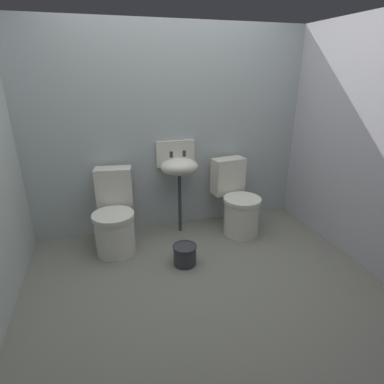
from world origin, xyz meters
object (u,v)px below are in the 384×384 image
(bucket, at_px, (185,254))
(sink, at_px, (179,165))
(toilet_right, at_px, (237,204))
(toilet_left, at_px, (115,219))

(bucket, bearing_deg, sink, 79.76)
(toilet_right, height_order, sink, sink)
(toilet_right, height_order, bucket, toilet_right)
(toilet_left, relative_size, bucket, 3.45)
(bucket, bearing_deg, toilet_right, 33.19)
(sink, bearing_deg, toilet_left, -165.09)
(toilet_right, xyz_separation_m, sink, (-0.61, 0.19, 0.43))
(toilet_left, distance_m, sink, 0.85)
(toilet_left, xyz_separation_m, bucket, (0.59, -0.48, -0.22))
(toilet_right, relative_size, sink, 0.79)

